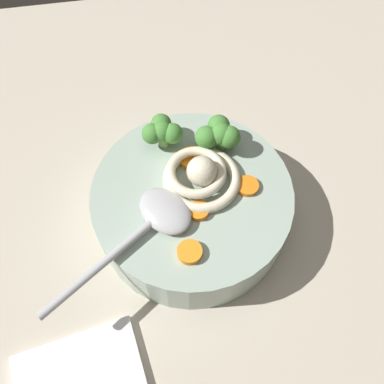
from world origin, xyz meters
TOP-DOWN VIEW (x-y plane):
  - table_slab at (0.00, 0.00)cm, footprint 91.65×91.65cm
  - soup_bowl at (3.98, -3.49)cm, footprint 21.39×21.39cm
  - noodle_pile at (2.91, -4.67)cm, footprint 9.01×8.83cm
  - soup_spoon at (8.19, -0.56)cm, footprint 16.06×12.61cm
  - broccoli_floret_beside_noodles at (0.37, -8.70)cm, footprint 4.80×4.13cm
  - broccoli_floret_rear at (6.09, -10.26)cm, footprint 4.41×3.79cm
  - carrot_slice_center at (5.34, 3.24)cm, footprint 2.45×2.45cm
  - carrot_slice_left at (-1.83, -3.08)cm, footprint 2.37×2.37cm
  - carrot_slice_extra_a at (3.74, -1.03)cm, footprint 2.17×2.17cm
  - carrot_slice_right at (3.30, -7.43)cm, footprint 2.96×2.96cm

SIDE VIEW (x-z plane):
  - table_slab at x=0.00cm, z-range 0.00..2.69cm
  - soup_bowl at x=3.98cm, z-range 2.79..8.90cm
  - carrot_slice_left at x=-1.83cm, z-range 8.80..9.37cm
  - carrot_slice_extra_a at x=3.74cm, z-range 8.80..9.50cm
  - carrot_slice_right at x=3.30cm, z-range 8.80..9.53cm
  - carrot_slice_center at x=5.34cm, z-range 8.80..9.56cm
  - soup_spoon at x=8.19cm, z-range 8.80..10.40cm
  - noodle_pile at x=2.91cm, z-range 8.12..11.74cm
  - broccoli_floret_rear at x=6.09cm, z-range 9.24..12.73cm
  - broccoli_floret_beside_noodles at x=0.37cm, z-range 9.28..13.08cm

